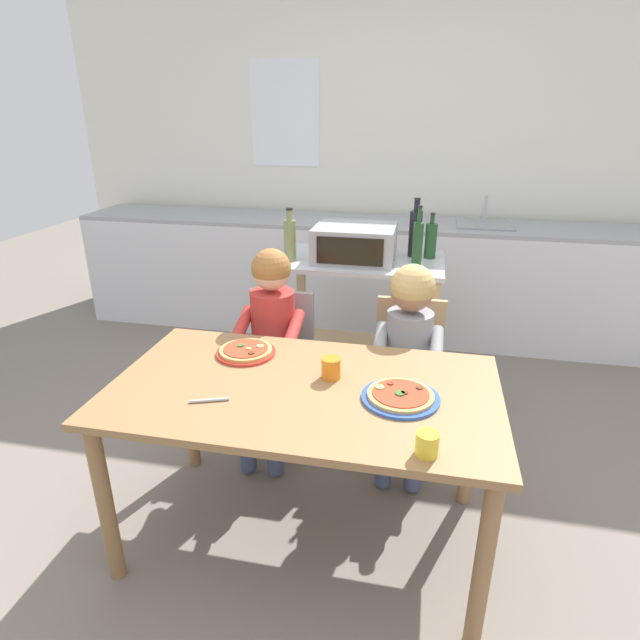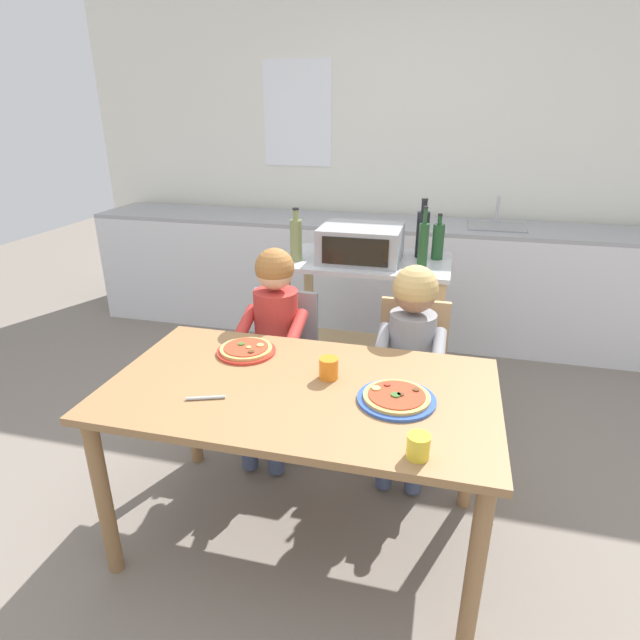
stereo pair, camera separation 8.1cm
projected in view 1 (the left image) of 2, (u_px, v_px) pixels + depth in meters
ground_plane at (345, 406)px, 3.19m from camera, size 10.57×10.57×0.00m
back_wall_tiled at (382, 154)px, 4.17m from camera, size 5.18×0.13×2.70m
kitchen_counter at (372, 277)px, 4.14m from camera, size 4.66×0.60×1.10m
kitchen_island_cart at (360, 308)px, 3.09m from camera, size 0.93×0.57×0.90m
toaster_oven at (355, 243)px, 2.92m from camera, size 0.45×0.38×0.19m
bottle_squat_spirits at (417, 246)px, 2.70m from camera, size 0.05×0.05×0.35m
bottle_slim_sauce at (431, 240)px, 2.96m from camera, size 0.07×0.07×0.26m
bottle_tall_green_wine at (290, 239)px, 2.90m from camera, size 0.07×0.07×0.30m
bottle_dark_olive_oil at (415, 232)px, 2.98m from camera, size 0.07×0.07×0.34m
dining_table at (304, 408)px, 2.00m from camera, size 1.46×0.83×0.73m
dining_chair_left at (278, 358)px, 2.73m from camera, size 0.36×0.36×0.81m
dining_chair_right at (407, 368)px, 2.62m from camera, size 0.36×0.36×0.81m
child_in_red_shirt at (270, 331)px, 2.55m from camera, size 0.32×0.42×1.06m
child_in_grey_shirt at (408, 342)px, 2.44m from camera, size 0.32×0.42×1.02m
pizza_plate_red_rimmed at (246, 351)px, 2.21m from camera, size 0.25×0.25×0.03m
pizza_plate_blue_rimmed at (400, 396)px, 1.87m from camera, size 0.28×0.28×0.03m
drinking_cup_orange at (331, 368)px, 2.01m from camera, size 0.08×0.08×0.08m
drinking_cup_yellow at (427, 444)px, 1.56m from camera, size 0.07×0.07×0.08m
serving_spoon at (209, 400)px, 1.86m from camera, size 0.14×0.06×0.01m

